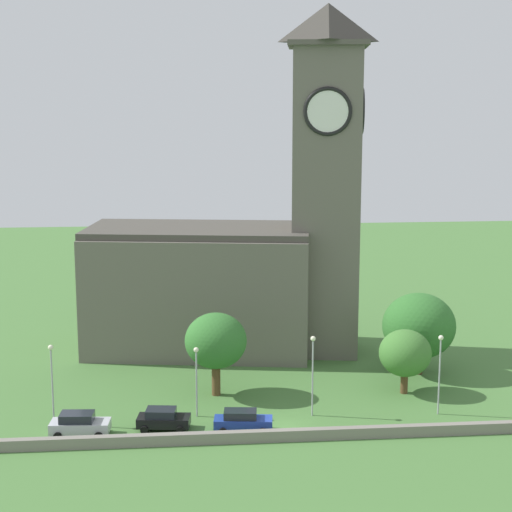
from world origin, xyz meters
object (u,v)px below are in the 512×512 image
(streetlamp_west_mid, at_px, (196,370))
(streetlamp_east_mid, at_px, (440,362))
(tree_churchyard, at_px, (419,326))
(streetlamp_west_end, at_px, (52,371))
(car_black, at_px, (163,419))
(streetlamp_central, at_px, (313,363))
(car_blue, at_px, (242,421))
(church, at_px, (239,255))
(tree_riverside_west, at_px, (216,341))
(tree_riverside_east, at_px, (405,353))
(car_silver, at_px, (79,424))

(streetlamp_west_mid, distance_m, streetlamp_east_mid, 20.71)
(tree_churchyard, bearing_deg, streetlamp_west_end, -163.37)
(car_black, xyz_separation_m, streetlamp_central, (12.65, 1.93, 3.81))
(car_black, xyz_separation_m, car_blue, (6.44, -1.03, 0.02))
(church, bearing_deg, streetlamp_east_mid, -52.96)
(church, distance_m, tree_riverside_west, 15.46)
(streetlamp_west_mid, distance_m, streetlamp_central, 9.87)
(tree_riverside_east, bearing_deg, streetlamp_west_mid, -168.06)
(church, bearing_deg, streetlamp_central, -76.48)
(tree_churchyard, distance_m, tree_riverside_west, 20.54)
(tree_riverside_east, xyz_separation_m, tree_riverside_west, (-17.25, 1.12, 1.30))
(car_silver, relative_size, car_black, 1.08)
(streetlamp_central, bearing_deg, streetlamp_west_mid, 175.93)
(tree_churchyard, relative_size, tree_riverside_west, 1.05)
(car_black, xyz_separation_m, streetlamp_west_end, (-9.09, 2.01, 3.69))
(church, bearing_deg, car_black, -109.63)
(car_black, distance_m, streetlamp_west_end, 10.02)
(church, height_order, car_blue, church)
(streetlamp_east_mid, relative_size, tree_riverside_east, 1.17)
(car_black, distance_m, car_blue, 6.52)
(car_silver, xyz_separation_m, tree_churchyard, (31.45, 12.83, 3.87))
(tree_riverside_east, relative_size, tree_riverside_west, 0.78)
(church, xyz_separation_m, tree_churchyard, (16.94, -9.85, -5.57))
(church, height_order, tree_riverside_east, church)
(car_silver, bearing_deg, tree_churchyard, 22.20)
(streetlamp_central, distance_m, streetlamp_east_mid, 10.85)
(streetlamp_west_end, bearing_deg, streetlamp_west_mid, 2.98)
(tree_riverside_west, bearing_deg, car_silver, -143.25)
(car_silver, distance_m, streetlamp_east_mid, 30.44)
(car_blue, xyz_separation_m, streetlamp_west_end, (-15.53, 3.04, 3.68))
(car_silver, xyz_separation_m, tree_riverside_east, (28.63, 7.38, 2.84))
(streetlamp_east_mid, bearing_deg, car_black, -176.96)
(car_blue, height_order, streetlamp_central, streetlamp_central)
(car_blue, distance_m, tree_riverside_east, 17.56)
(streetlamp_central, height_order, streetlamp_east_mid, streetlamp_central)
(car_blue, xyz_separation_m, tree_riverside_west, (-1.74, 8.82, 4.20))
(streetlamp_west_mid, relative_size, tree_riverside_east, 1.02)
(car_silver, relative_size, streetlamp_east_mid, 0.69)
(streetlamp_east_mid, bearing_deg, streetlamp_west_mid, 176.17)
(car_silver, distance_m, streetlamp_west_mid, 10.56)
(tree_churchyard, bearing_deg, tree_riverside_west, -167.81)
(car_blue, distance_m, streetlamp_west_end, 16.25)
(car_blue, relative_size, streetlamp_central, 0.70)
(tree_riverside_east, bearing_deg, tree_churchyard, 62.64)
(tree_riverside_east, xyz_separation_m, tree_churchyard, (2.82, 5.45, 1.02))
(church, relative_size, streetlamp_west_mid, 5.91)
(car_silver, bearing_deg, church, 57.39)
(church, bearing_deg, car_blue, -93.46)
(streetlamp_west_mid, height_order, streetlamp_central, streetlamp_central)
(church, xyz_separation_m, streetlamp_east_mid, (15.64, -20.73, -5.72))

